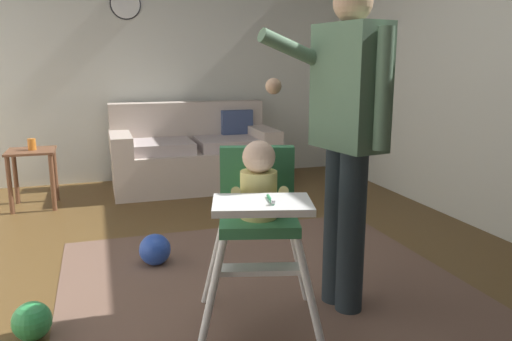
{
  "coord_description": "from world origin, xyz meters",
  "views": [
    {
      "loc": [
        -0.6,
        -2.57,
        1.28
      ],
      "look_at": [
        0.1,
        -0.37,
        0.77
      ],
      "focal_mm": 34.99,
      "sensor_mm": 36.0,
      "label": 1
    }
  ],
  "objects_px": {
    "toy_ball": "(155,249)",
    "wall_clock": "(125,4)",
    "adult_standing": "(347,133)",
    "toy_ball_second": "(32,321)",
    "sippy_cup": "(32,144)",
    "high_chair": "(259,203)",
    "couch": "(194,155)",
    "side_table": "(32,165)"
  },
  "relations": [
    {
      "from": "adult_standing",
      "to": "toy_ball_second",
      "type": "xyz_separation_m",
      "value": [
        -1.54,
        0.14,
        -0.84
      ]
    },
    {
      "from": "couch",
      "to": "toy_ball_second",
      "type": "xyz_separation_m",
      "value": [
        -1.28,
        -2.72,
        -0.24
      ]
    },
    {
      "from": "toy_ball",
      "to": "wall_clock",
      "type": "xyz_separation_m",
      "value": [
        0.05,
        2.47,
        1.76
      ]
    },
    {
      "from": "high_chair",
      "to": "toy_ball_second",
      "type": "distance_m",
      "value": 1.2
    },
    {
      "from": "toy_ball_second",
      "to": "side_table",
      "type": "bearing_deg",
      "value": 95.42
    },
    {
      "from": "toy_ball",
      "to": "side_table",
      "type": "relative_size",
      "value": 0.39
    },
    {
      "from": "side_table",
      "to": "toy_ball_second",
      "type": "bearing_deg",
      "value": -84.58
    },
    {
      "from": "adult_standing",
      "to": "wall_clock",
      "type": "distance_m",
      "value": 3.56
    },
    {
      "from": "toy_ball",
      "to": "wall_clock",
      "type": "distance_m",
      "value": 3.04
    },
    {
      "from": "couch",
      "to": "sippy_cup",
      "type": "distance_m",
      "value": 1.55
    },
    {
      "from": "toy_ball",
      "to": "wall_clock",
      "type": "height_order",
      "value": "wall_clock"
    },
    {
      "from": "side_table",
      "to": "high_chair",
      "type": "bearing_deg",
      "value": -64.07
    },
    {
      "from": "toy_ball_second",
      "to": "couch",
      "type": "bearing_deg",
      "value": 64.71
    },
    {
      "from": "toy_ball",
      "to": "sippy_cup",
      "type": "xyz_separation_m",
      "value": [
        -0.86,
        1.65,
        0.47
      ]
    },
    {
      "from": "high_chair",
      "to": "toy_ball",
      "type": "distance_m",
      "value": 1.16
    },
    {
      "from": "adult_standing",
      "to": "side_table",
      "type": "xyz_separation_m",
      "value": [
        -1.76,
        2.51,
        -0.55
      ]
    },
    {
      "from": "toy_ball_second",
      "to": "toy_ball",
      "type": "bearing_deg",
      "value": 47.93
    },
    {
      "from": "high_chair",
      "to": "sippy_cup",
      "type": "distance_m",
      "value": 2.89
    },
    {
      "from": "side_table",
      "to": "sippy_cup",
      "type": "bearing_deg",
      "value": 0.0
    },
    {
      "from": "couch",
      "to": "toy_ball_second",
      "type": "bearing_deg",
      "value": -25.29
    },
    {
      "from": "toy_ball",
      "to": "side_table",
      "type": "bearing_deg",
      "value": 117.93
    },
    {
      "from": "high_chair",
      "to": "wall_clock",
      "type": "distance_m",
      "value": 3.65
    },
    {
      "from": "side_table",
      "to": "couch",
      "type": "bearing_deg",
      "value": 12.71
    },
    {
      "from": "toy_ball",
      "to": "wall_clock",
      "type": "bearing_deg",
      "value": 88.8
    },
    {
      "from": "high_chair",
      "to": "wall_clock",
      "type": "xyz_separation_m",
      "value": [
        -0.34,
        3.42,
        1.22
      ]
    },
    {
      "from": "couch",
      "to": "adult_standing",
      "type": "relative_size",
      "value": 1.0
    },
    {
      "from": "couch",
      "to": "adult_standing",
      "type": "distance_m",
      "value": 2.93
    },
    {
      "from": "adult_standing",
      "to": "wall_clock",
      "type": "xyz_separation_m",
      "value": [
        -0.83,
        3.33,
        0.93
      ]
    },
    {
      "from": "sippy_cup",
      "to": "high_chair",
      "type": "bearing_deg",
      "value": -64.31
    },
    {
      "from": "wall_clock",
      "to": "adult_standing",
      "type": "bearing_deg",
      "value": -75.98
    },
    {
      "from": "adult_standing",
      "to": "side_table",
      "type": "bearing_deg",
      "value": -65.37
    },
    {
      "from": "adult_standing",
      "to": "wall_clock",
      "type": "bearing_deg",
      "value": -86.36
    },
    {
      "from": "side_table",
      "to": "wall_clock",
      "type": "xyz_separation_m",
      "value": [
        0.93,
        0.82,
        1.48
      ]
    },
    {
      "from": "high_chair",
      "to": "toy_ball_second",
      "type": "bearing_deg",
      "value": -87.43
    },
    {
      "from": "high_chair",
      "to": "wall_clock",
      "type": "relative_size",
      "value": 3.0
    },
    {
      "from": "toy_ball_second",
      "to": "sippy_cup",
      "type": "bearing_deg",
      "value": 95.1
    },
    {
      "from": "toy_ball_second",
      "to": "wall_clock",
      "type": "relative_size",
      "value": 0.58
    },
    {
      "from": "high_chair",
      "to": "adult_standing",
      "type": "xyz_separation_m",
      "value": [
        0.49,
        0.09,
        0.29
      ]
    },
    {
      "from": "sippy_cup",
      "to": "adult_standing",
      "type": "bearing_deg",
      "value": -55.21
    },
    {
      "from": "side_table",
      "to": "toy_ball",
      "type": "bearing_deg",
      "value": -62.07
    },
    {
      "from": "high_chair",
      "to": "toy_ball",
      "type": "xyz_separation_m",
      "value": [
        -0.39,
        0.95,
        -0.54
      ]
    },
    {
      "from": "couch",
      "to": "toy_ball",
      "type": "height_order",
      "value": "couch"
    }
  ]
}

